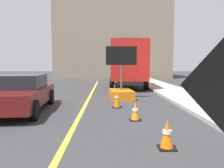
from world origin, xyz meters
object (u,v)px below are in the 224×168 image
object	(u,v)px
pickup_car	(18,93)
highway_guide_sign	(136,50)
box_truck	(128,64)
traffic_cone_far_lane	(117,99)
arrow_board_trailer	(121,89)
traffic_cone_near_sign	(167,134)
traffic_cone_mid_lane	(135,111)

from	to	relation	value
pickup_car	highway_guide_sign	world-z (taller)	highway_guide_sign
box_truck	traffic_cone_far_lane	world-z (taller)	box_truck
arrow_board_trailer	highway_guide_sign	world-z (taller)	highway_guide_sign
traffic_cone_near_sign	traffic_cone_mid_lane	xyz separation A→B (m)	(-0.36, 2.44, -0.02)
highway_guide_sign	box_truck	bearing A→B (deg)	-101.53
traffic_cone_near_sign	box_truck	bearing A→B (deg)	88.41
traffic_cone_mid_lane	traffic_cone_far_lane	size ratio (longest dim) A/B	0.78
highway_guide_sign	pickup_car	bearing A→B (deg)	-111.24
pickup_car	traffic_cone_far_lane	world-z (taller)	pickup_car
traffic_cone_mid_lane	traffic_cone_near_sign	bearing A→B (deg)	-81.60
arrow_board_trailer	pickup_car	size ratio (longest dim) A/B	0.58
box_truck	traffic_cone_far_lane	size ratio (longest dim) A/B	9.94
box_truck	traffic_cone_near_sign	xyz separation A→B (m)	(-0.36, -12.95, -1.54)
traffic_cone_near_sign	traffic_cone_mid_lane	distance (m)	2.47
traffic_cone_near_sign	traffic_cone_far_lane	bearing A→B (deg)	100.45
traffic_cone_far_lane	pickup_car	bearing A→B (deg)	-171.18
highway_guide_sign	traffic_cone_mid_lane	distance (m)	19.13
box_truck	traffic_cone_mid_lane	size ratio (longest dim) A/B	12.80
box_truck	traffic_cone_near_sign	bearing A→B (deg)	-91.59
arrow_board_trailer	traffic_cone_far_lane	xyz separation A→B (m)	(-0.33, -2.46, -0.11)
traffic_cone_mid_lane	arrow_board_trailer	bearing A→B (deg)	91.88
traffic_cone_far_lane	traffic_cone_near_sign	bearing A→B (deg)	-79.55
box_truck	pickup_car	size ratio (longest dim) A/B	1.61
traffic_cone_near_sign	traffic_cone_mid_lane	world-z (taller)	traffic_cone_near_sign
traffic_cone_mid_lane	traffic_cone_far_lane	xyz separation A→B (m)	(-0.48, 2.14, 0.08)
pickup_car	box_truck	bearing A→B (deg)	60.83
box_truck	traffic_cone_near_sign	distance (m)	13.05
box_truck	traffic_cone_mid_lane	world-z (taller)	box_truck
pickup_car	traffic_cone_far_lane	distance (m)	3.86
arrow_board_trailer	box_truck	size ratio (longest dim) A/B	0.36
arrow_board_trailer	highway_guide_sign	distance (m)	14.65
traffic_cone_mid_lane	pickup_car	bearing A→B (deg)	160.13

